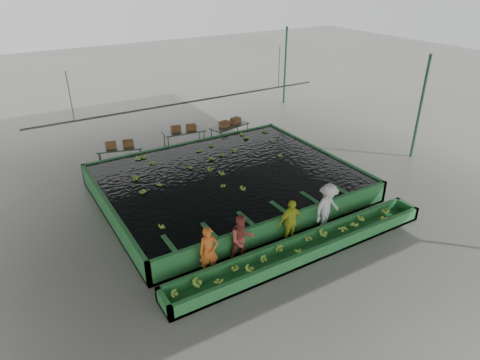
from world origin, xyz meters
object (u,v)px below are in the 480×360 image
packing_table_left (121,157)px  box_stack_left (120,147)px  worker_a (209,252)px  packing_table_right (230,134)px  flotation_tank (228,182)px  packing_table_mid (184,140)px  box_stack_right (230,125)px  worker_b (242,239)px  worker_c (290,222)px  sorting_trough (305,249)px  worker_d (328,208)px  box_stack_mid (184,131)px

packing_table_left → box_stack_left: 0.47m
worker_a → packing_table_right: size_ratio=0.77×
flotation_tank → packing_table_mid: 5.32m
packing_table_mid → box_stack_right: (2.47, -0.46, 0.49)m
worker_b → box_stack_right: bearing=73.3°
worker_c → worker_a: bearing=178.6°
box_stack_right → box_stack_left: bearing=179.0°
flotation_tank → sorting_trough: (0.00, -5.10, -0.20)m
worker_d → box_stack_mid: 9.69m
worker_d → packing_table_mid: worker_d is taller
worker_b → worker_c: bearing=11.3°
worker_c → packing_table_mid: size_ratio=0.79×
packing_table_left → sorting_trough: bearing=-73.2°
packing_table_right → worker_b: bearing=-117.8°
packing_table_mid → flotation_tank: bearing=-94.8°
worker_d → box_stack_right: size_ratio=1.40×
packing_table_left → worker_b: bearing=-83.2°
worker_a → box_stack_right: bearing=69.6°
worker_b → box_stack_left: 9.30m
sorting_trough → box_stack_left: size_ratio=7.84×
worker_c → box_stack_left: bearing=106.5°
worker_b → sorting_trough: bearing=-11.2°
packing_table_right → box_stack_right: (0.07, 0.05, 0.49)m
worker_b → flotation_tank: bearing=77.1°
worker_b → worker_a: bearing=-168.7°
worker_a → worker_d: (4.73, 0.00, 0.09)m
box_stack_right → worker_c: bearing=-107.8°
flotation_tank → worker_c: worker_c is taller
box_stack_left → packing_table_left: bearing=-138.8°
worker_c → packing_table_left: 9.69m
worker_c → box_stack_right: (2.93, 9.14, 0.13)m
worker_a → worker_b: (1.18, 0.00, 0.02)m
packing_table_left → worker_a: bearing=-90.5°
worker_b → box_stack_mid: bearing=87.4°
sorting_trough → worker_b: bearing=157.5°
sorting_trough → packing_table_left: (-3.03, 10.01, 0.22)m
flotation_tank → box_stack_right: (2.92, 4.84, 0.53)m
sorting_trough → flotation_tank: bearing=90.0°
box_stack_left → box_stack_right: size_ratio=0.97×
packing_table_right → packing_table_left: bearing=178.8°
packing_table_right → box_stack_mid: size_ratio=1.66×
flotation_tank → sorting_trough: flotation_tank is taller
packing_table_left → box_stack_left: bearing=41.2°
worker_d → packing_table_mid: size_ratio=0.86×
worker_c → worker_d: worker_d is taller
worker_c → worker_b: bearing=178.6°
box_stack_mid → packing_table_right: bearing=-12.4°
flotation_tank → packing_table_mid: (0.45, 5.30, 0.03)m
worker_d → packing_table_mid: bearing=85.5°
worker_b → worker_d: 3.56m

